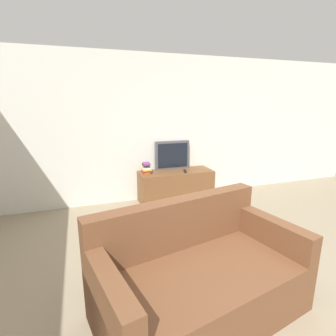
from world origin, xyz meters
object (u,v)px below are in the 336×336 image
Objects in this scene: tv_stand at (176,186)px; remote_on_stand at (185,171)px; couch at (199,279)px; television at (172,155)px; book_stack at (146,168)px.

remote_on_stand is (0.14, -0.09, 0.29)m from tv_stand.
couch reaches higher than remote_on_stand.
tv_stand is 0.58m from television.
book_stack is (-0.55, -0.17, -0.17)m from television.
remote_on_stand is (0.14, -0.30, -0.25)m from television.
remote_on_stand is (0.69, -0.13, -0.08)m from book_stack.
couch is (-0.75, -2.75, -0.52)m from television.
tv_stand is 2.65m from couch.
tv_stand is at bearing -90.11° from television.
remote_on_stand is at bearing 58.37° from couch.
couch is (-0.75, -2.55, 0.02)m from tv_stand.
television is at bearing 89.89° from tv_stand.
book_stack reaches higher than remote_on_stand.
tv_stand is at bearing -3.63° from book_stack.
television reaches higher than couch.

